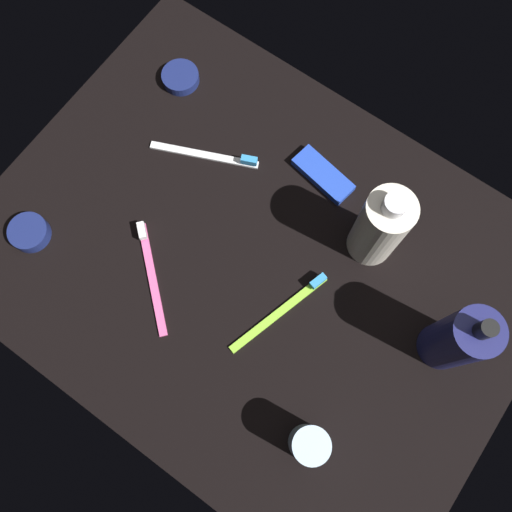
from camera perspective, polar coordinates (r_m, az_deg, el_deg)
ground_plane at (r=85.01cm, az=0.00°, el=-0.67°), size 84.00×64.00×1.20cm
lotion_bottle at (r=78.75cm, az=20.32°, el=-8.15°), size 6.72×6.72×18.49cm
bodywash_bottle at (r=79.55cm, az=12.81°, el=2.94°), size 7.01×7.01×17.76cm
deodorant_stick at (r=77.44cm, az=5.51°, el=-18.91°), size 5.06×5.06×8.70cm
toothbrush_white at (r=90.52cm, az=-4.73°, el=10.41°), size 17.00×8.25×2.10cm
toothbrush_pink at (r=84.93cm, az=-10.90°, el=-1.55°), size 14.39×12.70×2.10cm
toothbrush_lime at (r=82.27cm, az=3.01°, el=-5.43°), size 6.25×17.60×2.10cm
snack_bar_blue at (r=89.23cm, az=6.99°, el=8.38°), size 10.94×5.74×1.50cm
cream_tin_left at (r=91.61cm, az=-22.51°, el=2.27°), size 6.09×6.09×2.20cm
cream_tin_right at (r=98.09cm, az=-7.86°, el=17.93°), size 6.27×6.27×1.72cm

